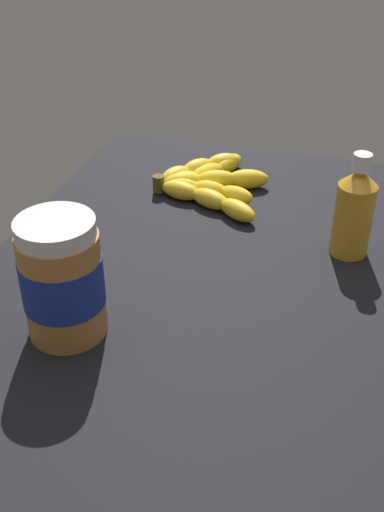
# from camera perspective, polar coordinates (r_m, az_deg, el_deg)

# --- Properties ---
(ground_plane) EXTENTS (0.88, 0.64, 0.04)m
(ground_plane) POSITION_cam_1_polar(r_m,az_deg,el_deg) (0.89, 1.41, -2.28)
(ground_plane) COLOR black
(banana_bunch) EXTENTS (0.24, 0.20, 0.04)m
(banana_bunch) POSITION_cam_1_polar(r_m,az_deg,el_deg) (1.09, 1.41, 6.89)
(banana_bunch) COLOR yellow
(banana_bunch) RESTS_ON ground_plane
(peanut_butter_jar) EXTENTS (0.10, 0.10, 0.16)m
(peanut_butter_jar) POSITION_cam_1_polar(r_m,az_deg,el_deg) (0.75, -11.86, -2.12)
(peanut_butter_jar) COLOR #B27238
(peanut_butter_jar) RESTS_ON ground_plane
(honey_bottle) EXTENTS (0.06, 0.06, 0.16)m
(honey_bottle) POSITION_cam_1_polar(r_m,az_deg,el_deg) (0.91, 14.69, 4.04)
(honey_bottle) COLOR gold
(honey_bottle) RESTS_ON ground_plane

